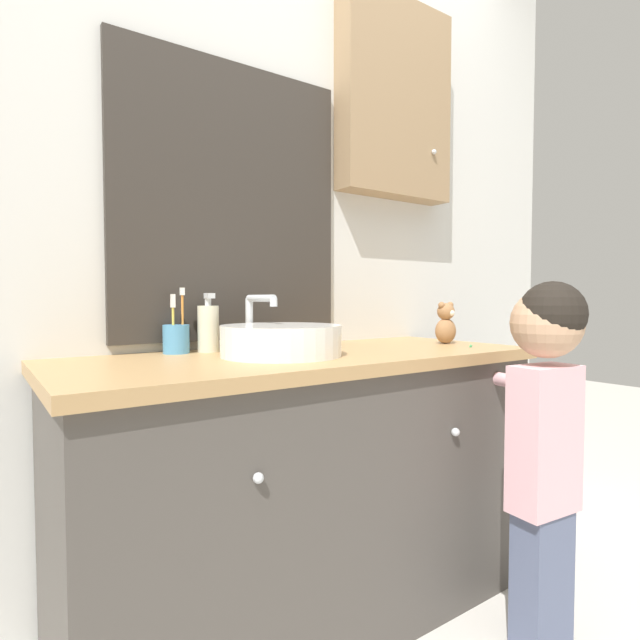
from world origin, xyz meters
TOP-DOWN VIEW (x-y plane):
  - wall_back at (0.04, 0.62)m, footprint 3.20×0.18m
  - vanity_counter at (0.00, 0.31)m, footprint 1.42×0.58m
  - sink_basin at (-0.10, 0.30)m, footprint 0.34×0.39m
  - toothbrush_holder at (-0.32, 0.53)m, footprint 0.08×0.08m
  - soap_dispenser at (-0.23, 0.52)m, footprint 0.06×0.06m
  - child_figure at (0.44, -0.17)m, footprint 0.22×0.47m
  - teddy_bear at (0.58, 0.29)m, footprint 0.08×0.07m

SIDE VIEW (x-z plane):
  - vanity_counter at x=0.00m, z-range 0.00..0.79m
  - child_figure at x=0.44m, z-range 0.14..1.14m
  - sink_basin at x=-0.10m, z-range 0.75..0.92m
  - toothbrush_holder at x=-0.32m, z-range 0.74..0.93m
  - teddy_bear at x=0.58m, z-range 0.78..0.93m
  - soap_dispenser at x=-0.23m, z-range 0.77..0.95m
  - wall_back at x=0.04m, z-range 0.04..2.54m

